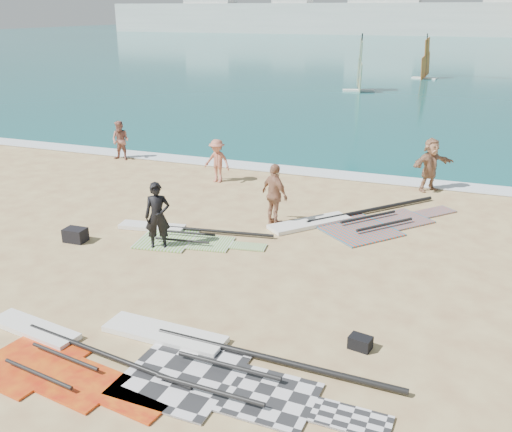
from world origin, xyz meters
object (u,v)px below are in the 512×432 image
(rig_orange, at_px, (354,222))
(person_wetsuit, at_px, (158,216))
(beachgoer_right, at_px, (430,165))
(gear_bag_near, at_px, (75,235))
(rig_grey, at_px, (207,362))
(beachgoer_back, at_px, (275,195))
(rig_red, at_px, (52,353))
(beachgoer_mid, at_px, (217,161))
(gear_bag_far, at_px, (360,343))
(rig_green, at_px, (177,235))
(beachgoer_left, at_px, (121,141))

(rig_orange, xyz_separation_m, person_wetsuit, (-4.73, -3.96, 0.92))
(rig_orange, distance_m, beachgoer_right, 4.92)
(gear_bag_near, bearing_deg, rig_grey, -33.91)
(rig_grey, xyz_separation_m, person_wetsuit, (-3.69, 4.61, 0.92))
(rig_grey, bearing_deg, beachgoer_right, 79.68)
(beachgoer_back, height_order, beachgoer_right, beachgoer_right)
(rig_red, bearing_deg, beachgoer_mid, 108.03)
(gear_bag_near, relative_size, beachgoer_back, 0.32)
(rig_orange, height_order, gear_bag_far, gear_bag_far)
(rig_green, height_order, rig_orange, rig_orange)
(rig_grey, bearing_deg, beachgoer_left, 131.16)
(rig_orange, xyz_separation_m, beachgoer_back, (-2.32, -0.97, 0.93))
(rig_orange, bearing_deg, beachgoer_right, 17.88)
(beachgoer_right, bearing_deg, person_wetsuit, -175.18)
(gear_bag_near, xyz_separation_m, gear_bag_far, (8.86, -2.61, -0.07))
(beachgoer_back, bearing_deg, person_wetsuit, 83.41)
(gear_bag_far, bearing_deg, rig_grey, -148.80)
(gear_bag_far, distance_m, beachgoer_back, 7.22)
(beachgoer_left, xyz_separation_m, beachgoer_right, (13.33, 0.10, 0.12))
(rig_red, bearing_deg, gear_bag_far, 32.11)
(gear_bag_near, relative_size, person_wetsuit, 0.32)
(beachgoer_left, bearing_deg, rig_orange, -21.52)
(rig_red, height_order, beachgoer_back, beachgoer_back)
(gear_bag_near, height_order, beachgoer_left, beachgoer_left)
(person_wetsuit, xyz_separation_m, beachgoer_back, (2.41, 2.99, 0.01))
(rig_orange, bearing_deg, rig_red, -162.38)
(beachgoer_left, xyz_separation_m, beachgoer_back, (9.13, -5.32, 0.10))
(gear_bag_far, relative_size, beachgoer_left, 0.25)
(rig_grey, height_order, beachgoer_left, beachgoer_left)
(person_wetsuit, bearing_deg, rig_grey, -77.25)
(rig_red, bearing_deg, beachgoer_right, 75.83)
(rig_green, bearing_deg, beachgoer_back, 31.62)
(rig_orange, xyz_separation_m, rig_red, (-4.00, -9.38, -0.00))
(rig_grey, relative_size, rig_orange, 1.16)
(rig_orange, xyz_separation_m, gear_bag_far, (1.58, -6.98, 0.08))
(rig_orange, height_order, beachgoer_back, beachgoer_back)
(gear_bag_near, xyz_separation_m, beachgoer_right, (9.15, 8.83, 0.80))
(gear_bag_near, relative_size, beachgoer_left, 0.36)
(rig_grey, relative_size, beachgoer_back, 3.22)
(gear_bag_far, relative_size, beachgoer_right, 0.22)
(gear_bag_near, bearing_deg, beachgoer_back, 34.46)
(beachgoer_left, distance_m, beachgoer_right, 13.33)
(rig_grey, xyz_separation_m, gear_bag_near, (-6.24, 4.19, 0.15))
(beachgoer_mid, bearing_deg, person_wetsuit, -73.21)
(beachgoer_back, bearing_deg, gear_bag_far, 155.28)
(person_wetsuit, height_order, beachgoer_left, person_wetsuit)
(beachgoer_left, relative_size, beachgoer_mid, 1.03)
(rig_orange, height_order, beachgoer_mid, beachgoer_mid)
(rig_green, height_order, gear_bag_far, gear_bag_far)
(rig_green, height_order, beachgoer_back, beachgoer_back)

